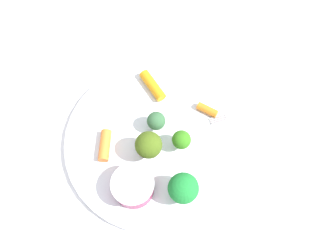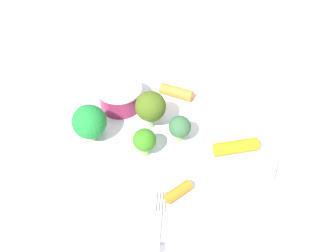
{
  "view_description": "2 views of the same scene",
  "coord_description": "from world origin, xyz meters",
  "px_view_note": "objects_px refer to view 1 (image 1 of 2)",
  "views": [
    {
      "loc": [
        0.01,
        0.23,
        0.55
      ],
      "look_at": [
        -0.02,
        -0.01,
        0.03
      ],
      "focal_mm": 38.78,
      "sensor_mm": 36.0,
      "label": 1
    },
    {
      "loc": [
        -0.34,
        -0.1,
        0.4
      ],
      "look_at": [
        0.01,
        -0.0,
        0.02
      ],
      "focal_mm": 41.52,
      "sensor_mm": 36.0,
      "label": 2
    }
  ],
  "objects_px": {
    "broccoli_floret_3": "(183,188)",
    "fork": "(255,109)",
    "sauce_cup": "(133,186)",
    "broccoli_floret_2": "(158,121)",
    "broccoli_floret_1": "(149,145)",
    "broccoli_floret_0": "(181,140)",
    "carrot_stick_1": "(105,145)",
    "carrot_stick_0": "(207,110)",
    "plate": "(158,140)",
    "carrot_stick_2": "(152,86)"
  },
  "relations": [
    {
      "from": "sauce_cup",
      "to": "broccoli_floret_2",
      "type": "xyz_separation_m",
      "value": [
        -0.05,
        -0.1,
        0.01
      ]
    },
    {
      "from": "plate",
      "to": "fork",
      "type": "xyz_separation_m",
      "value": [
        -0.17,
        -0.04,
        0.01
      ]
    },
    {
      "from": "broccoli_floret_3",
      "to": "fork",
      "type": "distance_m",
      "value": 0.19
    },
    {
      "from": "plate",
      "to": "carrot_stick_1",
      "type": "height_order",
      "value": "carrot_stick_1"
    },
    {
      "from": "broccoli_floret_0",
      "to": "broccoli_floret_1",
      "type": "height_order",
      "value": "broccoli_floret_1"
    },
    {
      "from": "sauce_cup",
      "to": "fork",
      "type": "bearing_deg",
      "value": -150.99
    },
    {
      "from": "plate",
      "to": "carrot_stick_1",
      "type": "xyz_separation_m",
      "value": [
        0.08,
        0.01,
        0.01
      ]
    },
    {
      "from": "broccoli_floret_2",
      "to": "fork",
      "type": "xyz_separation_m",
      "value": [
        -0.16,
        -0.02,
        -0.02
      ]
    },
    {
      "from": "plate",
      "to": "broccoli_floret_1",
      "type": "bearing_deg",
      "value": 59.21
    },
    {
      "from": "carrot_stick_0",
      "to": "fork",
      "type": "xyz_separation_m",
      "value": [
        -0.08,
        0.0,
        -0.0
      ]
    },
    {
      "from": "broccoli_floret_1",
      "to": "carrot_stick_1",
      "type": "relative_size",
      "value": 1.14
    },
    {
      "from": "broccoli_floret_1",
      "to": "broccoli_floret_2",
      "type": "relative_size",
      "value": 1.44
    },
    {
      "from": "plate",
      "to": "carrot_stick_2",
      "type": "relative_size",
      "value": 5.14
    },
    {
      "from": "broccoli_floret_1",
      "to": "fork",
      "type": "relative_size",
      "value": 0.35
    },
    {
      "from": "broccoli_floret_2",
      "to": "carrot_stick_1",
      "type": "height_order",
      "value": "broccoli_floret_2"
    },
    {
      "from": "sauce_cup",
      "to": "broccoli_floret_3",
      "type": "bearing_deg",
      "value": 168.89
    },
    {
      "from": "broccoli_floret_3",
      "to": "carrot_stick_2",
      "type": "xyz_separation_m",
      "value": [
        0.03,
        -0.19,
        -0.02
      ]
    },
    {
      "from": "plate",
      "to": "broccoli_floret_3",
      "type": "bearing_deg",
      "value": 107.12
    },
    {
      "from": "sauce_cup",
      "to": "carrot_stick_1",
      "type": "distance_m",
      "value": 0.08
    },
    {
      "from": "plate",
      "to": "sauce_cup",
      "type": "distance_m",
      "value": 0.09
    },
    {
      "from": "carrot_stick_2",
      "to": "plate",
      "type": "bearing_deg",
      "value": 90.48
    },
    {
      "from": "sauce_cup",
      "to": "broccoli_floret_2",
      "type": "bearing_deg",
      "value": -114.87
    },
    {
      "from": "plate",
      "to": "broccoli_floret_2",
      "type": "relative_size",
      "value": 7.54
    },
    {
      "from": "carrot_stick_1",
      "to": "carrot_stick_0",
      "type": "bearing_deg",
      "value": -164.46
    },
    {
      "from": "broccoli_floret_0",
      "to": "carrot_stick_2",
      "type": "bearing_deg",
      "value": -71.89
    },
    {
      "from": "plate",
      "to": "fork",
      "type": "relative_size",
      "value": 1.81
    },
    {
      "from": "broccoli_floret_1",
      "to": "broccoli_floret_0",
      "type": "bearing_deg",
      "value": -171.5
    },
    {
      "from": "plate",
      "to": "fork",
      "type": "distance_m",
      "value": 0.17
    },
    {
      "from": "broccoli_floret_1",
      "to": "broccoli_floret_2",
      "type": "xyz_separation_m",
      "value": [
        -0.02,
        -0.04,
        -0.01
      ]
    },
    {
      "from": "carrot_stick_1",
      "to": "sauce_cup",
      "type": "bearing_deg",
      "value": 119.39
    },
    {
      "from": "broccoli_floret_2",
      "to": "fork",
      "type": "distance_m",
      "value": 0.17
    },
    {
      "from": "carrot_stick_1",
      "to": "carrot_stick_2",
      "type": "xyz_separation_m",
      "value": [
        -0.08,
        -0.1,
        0.0
      ]
    },
    {
      "from": "sauce_cup",
      "to": "broccoli_floret_3",
      "type": "height_order",
      "value": "broccoli_floret_3"
    },
    {
      "from": "sauce_cup",
      "to": "fork",
      "type": "xyz_separation_m",
      "value": [
        -0.21,
        -0.12,
        -0.02
      ]
    },
    {
      "from": "broccoli_floret_1",
      "to": "broccoli_floret_3",
      "type": "bearing_deg",
      "value": 122.44
    },
    {
      "from": "sauce_cup",
      "to": "fork",
      "type": "distance_m",
      "value": 0.24
    },
    {
      "from": "sauce_cup",
      "to": "broccoli_floret_1",
      "type": "relative_size",
      "value": 1.11
    },
    {
      "from": "carrot_stick_2",
      "to": "carrot_stick_1",
      "type": "bearing_deg",
      "value": 50.72
    },
    {
      "from": "carrot_stick_0",
      "to": "broccoli_floret_3",
      "type": "bearing_deg",
      "value": 66.99
    },
    {
      "from": "plate",
      "to": "carrot_stick_0",
      "type": "relative_size",
      "value": 8.57
    },
    {
      "from": "broccoli_floret_0",
      "to": "fork",
      "type": "bearing_deg",
      "value": -157.75
    },
    {
      "from": "broccoli_floret_0",
      "to": "broccoli_floret_3",
      "type": "height_order",
      "value": "broccoli_floret_3"
    },
    {
      "from": "broccoli_floret_2",
      "to": "broccoli_floret_3",
      "type": "height_order",
      "value": "broccoli_floret_3"
    },
    {
      "from": "carrot_stick_1",
      "to": "broccoli_floret_0",
      "type": "bearing_deg",
      "value": 175.23
    },
    {
      "from": "carrot_stick_0",
      "to": "broccoli_floret_1",
      "type": "bearing_deg",
      "value": 32.68
    },
    {
      "from": "plate",
      "to": "carrot_stick_1",
      "type": "distance_m",
      "value": 0.09
    },
    {
      "from": "broccoli_floret_3",
      "to": "carrot_stick_1",
      "type": "xyz_separation_m",
      "value": [
        0.11,
        -0.09,
        -0.02
      ]
    },
    {
      "from": "broccoli_floret_0",
      "to": "carrot_stick_2",
      "type": "relative_size",
      "value": 0.7
    },
    {
      "from": "broccoli_floret_3",
      "to": "fork",
      "type": "xyz_separation_m",
      "value": [
        -0.14,
        -0.13,
        -0.03
      ]
    },
    {
      "from": "plate",
      "to": "broccoli_floret_2",
      "type": "bearing_deg",
      "value": -99.16
    }
  ]
}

